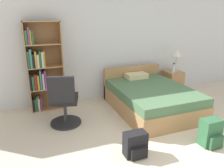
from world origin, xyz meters
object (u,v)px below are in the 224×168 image
Objects in this scene: nightstand at (172,82)px; backpack_black at (136,145)px; water_bottle at (174,68)px; table_lamp at (177,54)px; bed at (150,98)px; bookshelf at (41,69)px; backpack_green at (211,133)px; office_chair at (64,103)px.

nightstand reaches higher than backpack_black.
nightstand is at bearing 56.11° from water_bottle.
table_lamp is at bearing 35.85° from water_bottle.
table_lamp is 2.34× the size of water_bottle.
water_bottle reaches higher than bed.
table_lamp is (0.04, -0.03, 0.74)m from nightstand.
water_bottle is (3.14, -0.24, -0.21)m from bookshelf.
backpack_green is (-0.83, -2.15, -0.49)m from water_bottle.
bookshelf is at bearing 177.40° from table_lamp.
backpack_green is (0.18, -1.54, -0.06)m from bed.
backpack_black is at bearing 171.22° from backpack_green.
bed is at bearing 52.58° from backpack_black.
table_lamp is 1.27× the size of backpack_green.
nightstand is 0.74m from table_lamp.
bookshelf is 3.39m from backpack_green.
bed is 3.50× the size of table_lamp.
water_bottle is at bearing 13.72° from office_chair.
bookshelf is 3.19× the size of nightstand.
bed is at bearing 96.58° from backpack_green.
table_lamp is 2.57m from backpack_green.
office_chair is 2.49m from backpack_green.
bed is 1.55m from backpack_green.
bed is 1.70m from backpack_black.
table_lamp reaches higher than water_bottle.
nightstand is 2.97m from backpack_black.
office_chair is at bearing -177.33° from bed.
table_lamp is at bearing 14.78° from office_chair.
bookshelf is 5.14× the size of backpack_black.
backpack_green is at bearing -111.92° from nightstand.
bookshelf is at bearing 158.30° from bed.
water_bottle is (1.01, 0.61, 0.42)m from bed.
bookshelf reaches higher than bed.
backpack_green is at bearing -113.12° from table_lamp.
water_bottle is at bearing 68.81° from backpack_green.
office_chair reaches higher than bed.
bookshelf is at bearing 134.02° from backpack_green.
bookshelf reaches higher than nightstand.
nightstand is 1.61× the size of backpack_black.
backpack_black is (0.80, -1.26, -0.28)m from office_chair.
water_bottle is at bearing -144.15° from table_lamp.
table_lamp reaches higher than bed.
bed is (2.13, -0.85, -0.63)m from bookshelf.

